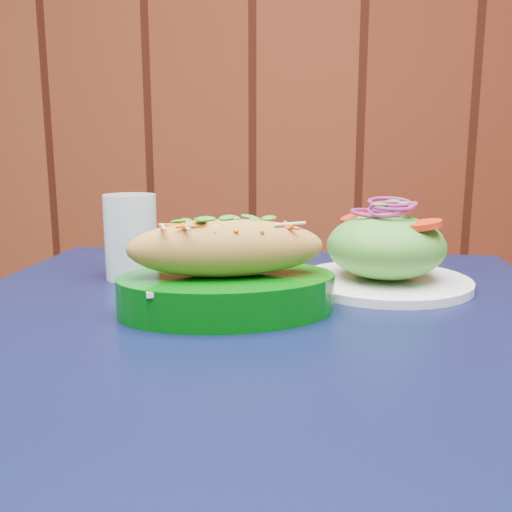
# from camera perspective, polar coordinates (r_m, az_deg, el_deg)

# --- Properties ---
(brick_wall) EXTENTS (4.90, 0.04, 2.80)m
(brick_wall) POSITION_cam_1_polar(r_m,az_deg,el_deg) (2.20, 10.79, 22.86)
(brick_wall) COLOR #5B1F11
(brick_wall) RESTS_ON ground
(cafe_table) EXTENTS (0.81, 0.81, 0.75)m
(cafe_table) POSITION_cam_1_polar(r_m,az_deg,el_deg) (0.73, -0.26, -12.24)
(cafe_table) COLOR black
(cafe_table) RESTS_ON ground
(banh_mi_basket) EXTENTS (0.30, 0.23, 0.12)m
(banh_mi_basket) POSITION_cam_1_polar(r_m,az_deg,el_deg) (0.69, -2.94, -1.76)
(banh_mi_basket) COLOR #015707
(banh_mi_basket) RESTS_ON cafe_table
(salad_plate) EXTENTS (0.25, 0.25, 0.13)m
(salad_plate) POSITION_cam_1_polar(r_m,az_deg,el_deg) (0.83, 12.82, 0.40)
(salad_plate) COLOR white
(salad_plate) RESTS_ON cafe_table
(water_glass) EXTENTS (0.08, 0.08, 0.13)m
(water_glass) POSITION_cam_1_polar(r_m,az_deg,el_deg) (0.88, -12.40, 1.90)
(water_glass) COLOR silver
(water_glass) RESTS_ON cafe_table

